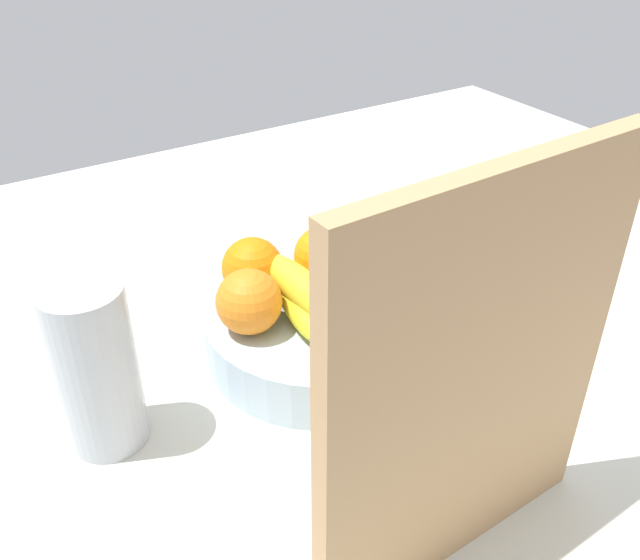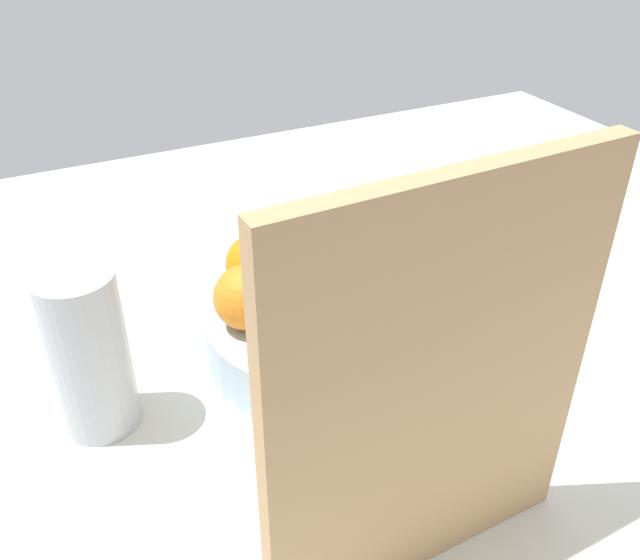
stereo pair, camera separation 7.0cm
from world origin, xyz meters
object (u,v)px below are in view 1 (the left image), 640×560
at_px(orange_front_left, 392,288).
at_px(banana_bunch, 300,293).
at_px(orange_back_right, 346,314).
at_px(jar_lid, 428,261).
at_px(thermos_tumbler, 96,368).
at_px(orange_center, 253,268).
at_px(cutting_board, 475,389).
at_px(fruit_bowl, 320,330).
at_px(orange_back_left, 249,302).
at_px(orange_front_right, 324,256).

height_order(orange_front_left, banana_bunch, orange_front_left).
xyz_separation_m(orange_back_right, jar_lid, (-0.25, -0.15, -0.09)).
bearing_deg(orange_back_right, thermos_tumbler, -13.81).
height_order(orange_center, orange_back_right, same).
bearing_deg(jar_lid, cutting_board, 52.73).
xyz_separation_m(fruit_bowl, orange_back_left, (0.09, -0.01, 0.07)).
relative_size(orange_front_left, orange_center, 1.00).
distance_m(orange_back_left, jar_lid, 0.34).
bearing_deg(orange_front_right, thermos_tumbler, 10.35).
bearing_deg(orange_center, orange_front_left, 133.03).
distance_m(orange_front_right, jar_lid, 0.22).
height_order(orange_back_left, jar_lid, orange_back_left).
bearing_deg(fruit_bowl, cutting_board, 80.53).
distance_m(orange_front_right, banana_bunch, 0.08).
distance_m(orange_front_left, orange_center, 0.17).
height_order(orange_front_right, orange_back_left, same).
bearing_deg(orange_front_right, banana_bunch, 37.63).
bearing_deg(cutting_board, fruit_bowl, -101.81).
xyz_separation_m(fruit_bowl, orange_center, (0.05, -0.07, 0.07)).
bearing_deg(thermos_tumbler, orange_back_left, -175.65).
bearing_deg(cutting_board, jar_lid, -129.61).
bearing_deg(banana_bunch, thermos_tumbler, 1.50).
bearing_deg(orange_front_left, orange_front_right, -74.78).
height_order(orange_back_right, jar_lid, orange_back_right).
bearing_deg(orange_center, cutting_board, 90.26).
relative_size(thermos_tumbler, jar_lid, 2.36).
height_order(fruit_bowl, cutting_board, cutting_board).
relative_size(orange_center, thermos_tumbler, 0.40).
xyz_separation_m(thermos_tumbler, jar_lid, (-0.50, -0.09, -0.08)).
distance_m(banana_bunch, cutting_board, 0.31).
xyz_separation_m(fruit_bowl, orange_back_right, (0.01, 0.07, 0.07)).
height_order(fruit_bowl, orange_front_left, orange_front_left).
distance_m(orange_front_left, orange_back_right, 0.07).
distance_m(orange_front_left, orange_front_right, 0.10).
bearing_deg(orange_front_left, thermos_tumbler, -8.25).
height_order(orange_back_left, cutting_board, cutting_board).
relative_size(orange_front_left, jar_lid, 0.95).
distance_m(orange_center, jar_lid, 0.30).
height_order(orange_front_right, orange_back_right, same).
relative_size(fruit_bowl, jar_lid, 3.59).
distance_m(orange_back_right, banana_bunch, 0.07).
height_order(orange_front_right, banana_bunch, orange_front_right).
xyz_separation_m(orange_center, jar_lid, (-0.29, -0.01, -0.09)).
relative_size(orange_front_left, thermos_tumbler, 0.40).
distance_m(fruit_bowl, orange_back_right, 0.10).
distance_m(orange_front_right, thermos_tumbler, 0.30).
relative_size(fruit_bowl, banana_bunch, 1.49).
distance_m(orange_front_left, banana_bunch, 0.10).
relative_size(orange_front_right, orange_center, 1.00).
xyz_separation_m(fruit_bowl, orange_front_left, (-0.06, 0.05, 0.07)).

